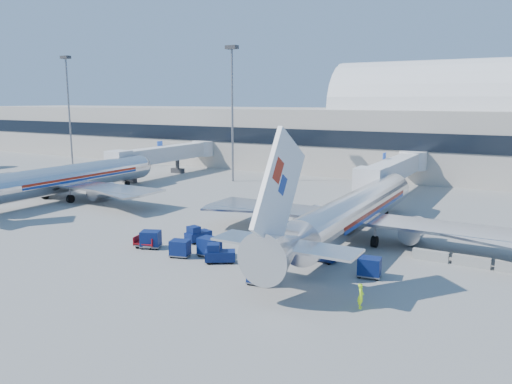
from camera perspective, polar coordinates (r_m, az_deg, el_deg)
The scene contains 20 objects.
ground at distance 50.79m, azimuth -1.60°, elevation -5.28°, with size 260.00×260.00×0.00m, color gray.
terminal at distance 105.41m, azimuth 7.91°, elevation 6.99°, with size 170.00×28.15×21.00m.
airliner_main at distance 49.97m, azimuth 10.98°, elevation -2.28°, with size 32.00×37.26×12.07m.
airliner_mid at distance 74.50m, azimuth -21.26°, elevation 1.38°, with size 32.00×37.26×12.07m.
jetbridge_near at distance 75.38m, azimuth 15.73°, elevation 2.58°, with size 4.40×27.50×6.25m.
jetbridge_mid at distance 94.54m, azimuth -9.84°, elevation 4.35°, with size 4.40×27.50×6.25m.
mast_far_west at distance 111.53m, azimuth -20.69°, elevation 10.35°, with size 2.00×1.20×22.60m.
mast_west at distance 84.91m, azimuth -2.74°, elevation 11.15°, with size 2.00×1.20×22.60m.
barrier_near at distance 46.36m, azimuth 19.32°, elevation -6.86°, with size 3.00×0.55×0.90m, color #9E9E96.
barrier_mid at distance 45.95m, azimuth 23.39°, elevation -7.30°, with size 3.00×0.55×0.90m, color #9E9E96.
tug_lead at distance 43.28m, azimuth -4.27°, elevation -7.07°, with size 2.88×2.48×1.69m.
tug_right at distance 43.93m, azimuth 7.58°, elevation -6.97°, with size 2.46×1.46×1.52m.
tug_left at distance 49.60m, azimuth -6.72°, elevation -4.84°, with size 1.94×2.79×1.65m.
cart_train_a at distance 44.99m, azimuth -5.34°, elevation -6.21°, with size 2.01×1.57×1.71m.
cart_train_b at distance 45.16m, azimuth -8.67°, elevation -6.35°, with size 2.03×1.74×1.53m.
cart_train_c at distance 48.28m, azimuth -11.94°, elevation -5.27°, with size 2.27×2.04×1.64m.
cart_solo_near at distance 38.30m, azimuth 0.35°, elevation -9.35°, with size 1.86×1.51×1.51m.
cart_solo_far at distance 40.68m, azimuth 12.84°, elevation -8.34°, with size 1.99×1.62×1.60m.
cart_open_red at distance 48.56m, azimuth -12.42°, elevation -5.80°, with size 2.29×1.85×0.54m.
ramp_worker at distance 34.86m, azimuth 11.89°, elevation -11.53°, with size 0.63×0.42×1.74m, color #9DE117.
Camera 1 is at (25.36, -41.78, 13.82)m, focal length 35.00 mm.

